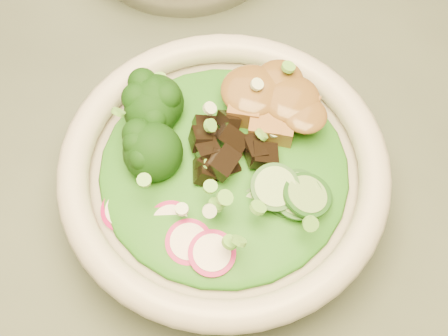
% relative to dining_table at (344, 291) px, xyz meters
% --- Properties ---
extents(dining_table, '(1.20, 0.80, 0.75)m').
position_rel_dining_table_xyz_m(dining_table, '(0.00, 0.00, 0.00)').
color(dining_table, black).
rests_on(dining_table, ground).
extents(salad_bowl, '(0.27, 0.27, 0.07)m').
position_rel_dining_table_xyz_m(salad_bowl, '(-0.13, -0.01, 0.15)').
color(salad_bowl, beige).
rests_on(salad_bowl, dining_table).
extents(lettuce_bed, '(0.20, 0.20, 0.02)m').
position_rel_dining_table_xyz_m(lettuce_bed, '(-0.13, -0.01, 0.17)').
color(lettuce_bed, '#1D6114').
rests_on(lettuce_bed, salad_bowl).
extents(broccoli_florets, '(0.09, 0.08, 0.04)m').
position_rel_dining_table_xyz_m(broccoli_florets, '(-0.19, 0.00, 0.19)').
color(broccoli_florets, black).
rests_on(broccoli_florets, salad_bowl).
extents(radish_slices, '(0.11, 0.06, 0.02)m').
position_rel_dining_table_xyz_m(radish_slices, '(-0.14, -0.07, 0.18)').
color(radish_slices, '#9C0C4E').
rests_on(radish_slices, salad_bowl).
extents(cucumber_slices, '(0.08, 0.08, 0.04)m').
position_rel_dining_table_xyz_m(cucumber_slices, '(-0.07, -0.02, 0.19)').
color(cucumber_slices, '#8FC66E').
rests_on(cucumber_slices, salad_bowl).
extents(mushroom_heap, '(0.08, 0.08, 0.04)m').
position_rel_dining_table_xyz_m(mushroom_heap, '(-0.13, 0.01, 0.19)').
color(mushroom_heap, black).
rests_on(mushroom_heap, salad_bowl).
extents(tofu_cubes, '(0.10, 0.07, 0.04)m').
position_rel_dining_table_xyz_m(tofu_cubes, '(-0.12, 0.05, 0.19)').
color(tofu_cubes, brown).
rests_on(tofu_cubes, salad_bowl).
extents(peanut_sauce, '(0.07, 0.06, 0.02)m').
position_rel_dining_table_xyz_m(peanut_sauce, '(-0.12, 0.05, 0.20)').
color(peanut_sauce, brown).
rests_on(peanut_sauce, tofu_cubes).
extents(scallion_garnish, '(0.19, 0.19, 0.02)m').
position_rel_dining_table_xyz_m(scallion_garnish, '(-0.13, -0.01, 0.20)').
color(scallion_garnish, '#66BC42').
rests_on(scallion_garnish, salad_bowl).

